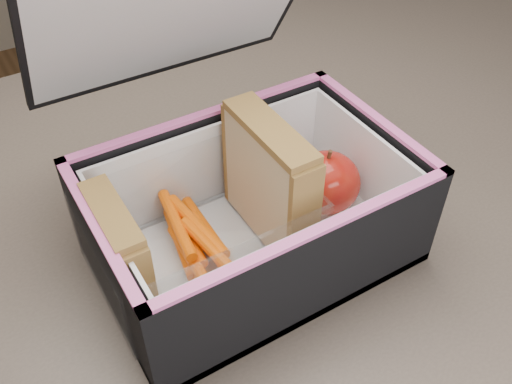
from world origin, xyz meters
TOP-DOWN VIEW (x-y plane):
  - kitchen_table at (0.00, 0.00)m, footprint 1.20×0.80m
  - lunch_bag at (-0.06, -0.04)m, footprint 0.27×0.28m
  - plastic_tub at (-0.11, -0.03)m, footprint 0.18×0.13m
  - sandwich_left at (-0.18, -0.03)m, footprint 0.02×0.08m
  - sandwich_right at (-0.04, -0.03)m, footprint 0.03×0.11m
  - carrot_sticks at (-0.11, -0.03)m, footprint 0.05×0.15m
  - paper_napkin at (0.01, -0.03)m, footprint 0.09×0.09m
  - red_apple at (0.02, -0.04)m, footprint 0.08×0.08m

SIDE VIEW (x-z plane):
  - kitchen_table at x=0.00m, z-range 0.28..1.03m
  - paper_napkin at x=0.01m, z-range 0.76..0.77m
  - carrot_sticks at x=-0.11m, z-range 0.77..0.80m
  - red_apple at x=0.02m, z-range 0.77..0.83m
  - plastic_tub at x=-0.11m, z-range 0.76..0.84m
  - lunch_bag at x=-0.06m, z-range 0.68..0.93m
  - sandwich_left at x=-0.18m, z-range 0.77..0.86m
  - sandwich_right at x=-0.04m, z-range 0.77..0.88m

